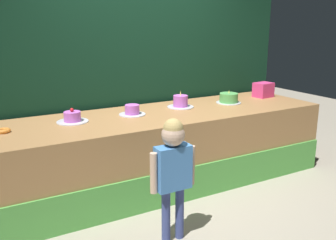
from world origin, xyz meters
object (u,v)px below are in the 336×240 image
object	(u,v)px
cake_center_left	(132,111)
cake_far_left	(72,118)
pink_box	(263,90)
cake_center_right	(180,102)
cake_far_right	(229,98)
child_figure	(173,164)
donut	(3,131)

from	to	relation	value
cake_center_left	cake_far_left	bearing A→B (deg)	178.79
pink_box	cake_center_right	distance (m)	1.31
cake_far_left	cake_center_left	xyz separation A→B (m)	(0.65, -0.01, 0.00)
cake_center_left	cake_far_right	xyz separation A→B (m)	(1.31, -0.02, 0.01)
cake_center_left	cake_center_right	bearing A→B (deg)	5.57
cake_center_left	cake_center_right	world-z (taller)	cake_center_right
cake_far_left	cake_far_right	distance (m)	1.96
child_figure	cake_far_left	size ratio (longest dim) A/B	3.38
cake_center_left	cake_far_right	bearing A→B (deg)	-0.96
child_figure	cake_center_left	size ratio (longest dim) A/B	3.68
cake_far_left	cake_center_right	world-z (taller)	cake_center_right
cake_far_right	cake_center_left	bearing A→B (deg)	179.04
cake_center_left	cake_center_right	distance (m)	0.66
cake_far_left	cake_center_left	size ratio (longest dim) A/B	1.09
cake_center_right	cake_far_right	bearing A→B (deg)	-7.47
child_figure	donut	xyz separation A→B (m)	(-1.14, 1.13, 0.16)
cake_far_left	donut	bearing A→B (deg)	-174.72
child_figure	pink_box	bearing A→B (deg)	30.26
cake_far_left	cake_far_right	size ratio (longest dim) A/B	1.02
child_figure	cake_center_left	world-z (taller)	child_figure
donut	cake_far_right	bearing A→B (deg)	0.54
pink_box	cake_far_right	distance (m)	0.66
child_figure	cake_far_right	xyz separation A→B (m)	(1.47, 1.15, 0.20)
child_figure	cake_far_right	distance (m)	1.88
child_figure	pink_box	distance (m)	2.47
donut	cake_far_right	size ratio (longest dim) A/B	0.40
pink_box	cake_center_left	distance (m)	1.96
pink_box	cake_far_right	size ratio (longest dim) A/B	0.77
cake_center_left	child_figure	bearing A→B (deg)	-97.85
cake_far_right	cake_far_left	bearing A→B (deg)	178.95
child_figure	donut	bearing A→B (deg)	135.42
pink_box	child_figure	bearing A→B (deg)	-149.74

